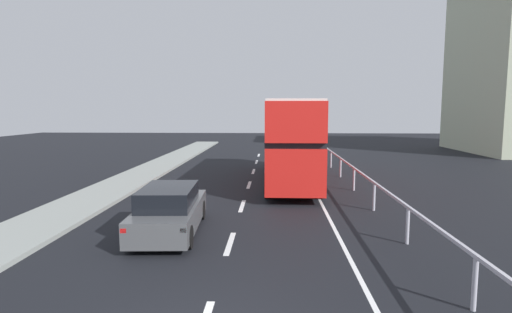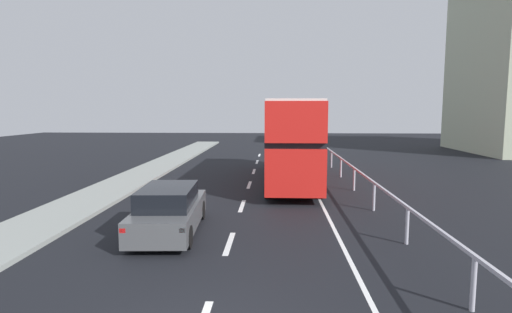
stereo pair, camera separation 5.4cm
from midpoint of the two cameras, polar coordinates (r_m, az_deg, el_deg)
name	(u,v)px [view 1 (the left image)]	position (r m, az deg, el deg)	size (l,w,h in m)	color
lane_paint_markings	(295,214)	(14.92, 5.40, -8.06)	(3.32, 46.00, 0.01)	silver
bridge_side_railing	(374,187)	(15.78, 16.26, -4.15)	(0.10, 42.00, 1.10)	#B3B1BE
double_decker_bus_red	(290,139)	(21.32, 4.74, 2.51)	(2.50, 11.47, 4.21)	red
hatchback_car_near	(170,210)	(12.79, -12.19, -7.45)	(1.97, 4.51, 1.47)	#4D4F52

